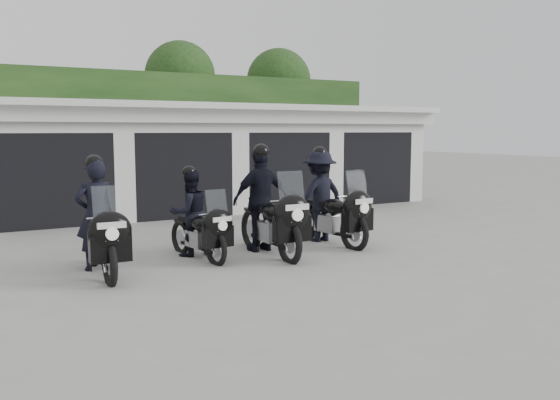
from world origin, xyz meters
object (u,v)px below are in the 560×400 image
police_bike_a (100,226)px  police_bike_b (194,218)px  police_bike_c (266,206)px  police_bike_d (325,201)px

police_bike_a → police_bike_b: size_ratio=1.15×
police_bike_b → police_bike_c: police_bike_c is taller
police_bike_c → police_bike_d: 1.56m
police_bike_b → police_bike_c: bearing=-19.9°
police_bike_a → police_bike_d: size_ratio=0.97×
police_bike_b → police_bike_c: 1.34m
police_bike_b → police_bike_d: (2.82, 0.06, 0.14)m
police_bike_d → police_bike_c: bearing=-172.8°
police_bike_d → police_bike_b: bearing=175.8°
police_bike_c → police_bike_d: (1.52, 0.34, -0.03)m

